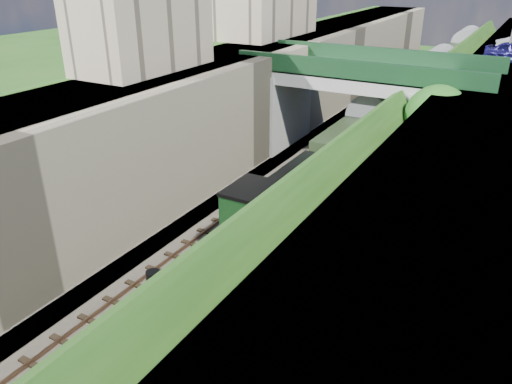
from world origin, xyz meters
TOP-DOWN VIEW (x-y plane):
  - trackbed at (0.00, 20.00)m, footprint 10.00×90.00m
  - retaining_wall at (-5.50, 20.00)m, footprint 1.00×90.00m
  - street_plateau_left at (-9.00, 20.00)m, footprint 6.00×90.00m
  - street_plateau_right at (9.50, 20.00)m, footprint 8.00×90.00m
  - embankment_slope at (4.96, 18.71)m, footprint 4.85×90.00m
  - track_left at (-2.00, 20.00)m, footprint 2.50×90.00m
  - track_right at (1.20, 20.00)m, footprint 2.50×90.00m
  - road_bridge at (0.94, 24.00)m, footprint 16.00×6.40m
  - building_near at (-9.50, 14.00)m, footprint 4.00×8.00m
  - tree at (5.91, 20.22)m, footprint 3.60×3.80m
  - locomotive at (1.20, 5.46)m, footprint 3.10×10.23m
  - tender at (1.20, 12.82)m, footprint 2.70×6.00m
  - coach_front at (1.20, 25.42)m, footprint 2.90×18.00m
  - coach_middle at (1.20, 44.22)m, footprint 2.90×18.00m
  - coach_rear at (1.20, 63.02)m, footprint 2.90×18.00m

SIDE VIEW (x-z plane):
  - trackbed at x=0.00m, z-range 0.00..0.20m
  - track_left at x=-2.00m, z-range 0.15..0.35m
  - track_right at x=1.20m, z-range 0.15..0.35m
  - tender at x=1.20m, z-range 0.09..3.14m
  - locomotive at x=1.20m, z-range -0.02..3.81m
  - coach_front at x=1.20m, z-range 0.20..3.90m
  - coach_middle at x=1.20m, z-range 0.20..3.90m
  - coach_rear at x=1.20m, z-range 0.20..3.90m
  - embankment_slope at x=4.96m, z-range -0.56..5.95m
  - street_plateau_right at x=9.50m, z-range 0.00..6.25m
  - retaining_wall at x=-5.50m, z-range 0.00..7.00m
  - street_plateau_left at x=-9.00m, z-range 0.00..7.00m
  - road_bridge at x=0.94m, z-range 0.45..7.70m
  - tree at x=5.91m, z-range 1.35..7.95m
  - building_near at x=-9.50m, z-range 7.00..11.00m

